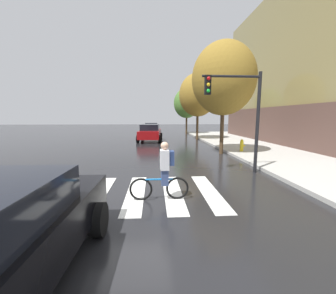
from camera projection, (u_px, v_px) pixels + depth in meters
ground_plane at (130, 193)px, 6.70m from camera, size 120.00×120.00×0.00m
crosswalk_stripes at (117, 193)px, 6.68m from camera, size 6.40×3.41×0.01m
sedan_mid at (150, 132)px, 20.84m from camera, size 2.50×4.90×1.65m
sedan_far at (151, 128)px, 29.21m from camera, size 2.15×4.49×1.54m
cyclist at (164, 171)px, 6.08m from camera, size 1.71×0.37×1.69m
traffic_light_near at (239, 105)px, 8.79m from camera, size 2.47×0.28×4.20m
fire_hydrant at (242, 145)px, 13.85m from camera, size 0.33×0.22×0.78m
street_tree_near at (224, 79)px, 13.17m from camera, size 3.91×3.91×6.96m
street_tree_mid at (198, 95)px, 21.59m from camera, size 3.80×3.80×6.75m
street_tree_far at (187, 103)px, 28.66m from camera, size 3.47×3.47×6.17m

